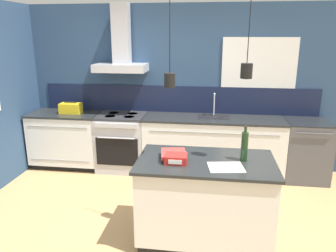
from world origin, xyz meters
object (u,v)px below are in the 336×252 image
Objects in this scene: bottle_on_island at (245,146)px; book_stack at (174,155)px; oven_range at (122,142)px; red_supply_box at (176,159)px; yellow_toolbox at (71,108)px; dishwasher at (305,150)px.

bottle_on_island is 1.13× the size of book_stack.
book_stack is at bearing -59.02° from oven_range.
book_stack is 1.47× the size of red_supply_box.
book_stack is 2.58m from yellow_toolbox.
yellow_toolbox is (-1.92, 1.86, 0.04)m from red_supply_box.
red_supply_box is at bearing -73.31° from book_stack.
red_supply_box is (0.03, -0.10, 0.01)m from book_stack.
oven_range is at bearing 135.81° from bottle_on_island.
bottle_on_island reaches higher than book_stack.
bottle_on_island is (-1.08, -1.71, 0.61)m from dishwasher.
yellow_toolbox reaches higher than book_stack.
book_stack is at bearing 106.69° from red_supply_box.
dishwasher is 2.50× the size of bottle_on_island.
red_supply_box is at bearing -133.30° from dishwasher.
oven_range is 2.10m from book_stack.
yellow_toolbox is (-1.89, 1.76, 0.04)m from book_stack.
yellow_toolbox reaches higher than oven_range.
oven_range is 2.53m from bottle_on_island.
yellow_toolbox is at bearing 137.06° from book_stack.
yellow_toolbox is at bearing 146.56° from bottle_on_island.
book_stack is (-1.79, -1.76, 0.49)m from dishwasher.
book_stack is (-0.70, -0.05, -0.12)m from bottle_on_island.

